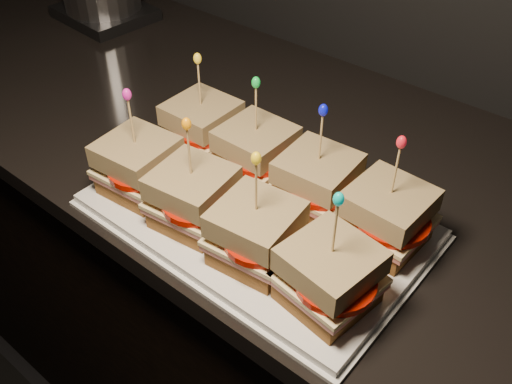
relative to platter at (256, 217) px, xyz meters
The scene contains 60 objects.
granite_slab 0.30m from the platter, 34.52° to the left, with size 2.62×0.66×0.03m, color black.
platter is the anchor object (origin of this frame).
platter_rim 0.01m from the platter, ahead, with size 0.47×0.29×0.01m, color white.
sandwich_0_bread_bot 0.18m from the platter, 158.15° to the left, with size 0.09×0.09×0.03m, color #5E3311.
sandwich_0_ham 0.18m from the platter, 158.15° to the left, with size 0.10×0.10×0.01m, color #C75E59.
sandwich_0_cheese 0.18m from the platter, 158.15° to the left, with size 0.10×0.10×0.01m, color #FBE29B.
sandwich_0_tomato 0.17m from the platter, 158.54° to the left, with size 0.09×0.09×0.01m, color #B51203.
sandwich_0_bread_top 0.19m from the platter, 158.15° to the left, with size 0.10×0.10×0.03m, color #553213.
sandwich_0_pick 0.21m from the platter, 158.15° to the left, with size 0.00×0.00×0.09m, color tan.
sandwich_0_frill 0.24m from the platter, 158.15° to the left, with size 0.01×0.01×0.02m, color yellow.
sandwich_1_bread_bot 0.09m from the platter, 129.74° to the left, with size 0.09×0.09×0.03m, color #5E3311.
sandwich_1_ham 0.09m from the platter, 129.74° to the left, with size 0.10×0.10×0.01m, color #C75E59.
sandwich_1_cheese 0.10m from the platter, 129.74° to the left, with size 0.10×0.10×0.01m, color #FBE29B.
sandwich_1_tomato 0.09m from the platter, 125.48° to the left, with size 0.09×0.09×0.01m, color #B51203.
sandwich_1_bread_top 0.11m from the platter, 129.74° to the left, with size 0.10×0.10×0.03m, color #553213.
sandwich_1_pick 0.15m from the platter, 129.74° to the left, with size 0.00×0.00×0.09m, color tan.
sandwich_1_frill 0.19m from the platter, 129.74° to the left, with size 0.01×0.01×0.02m, color green.
sandwich_2_bread_bot 0.09m from the platter, 50.26° to the left, with size 0.09×0.09×0.03m, color #5E3311.
sandwich_2_ham 0.09m from the platter, 50.26° to the left, with size 0.10×0.10×0.01m, color #C75E59.
sandwich_2_cheese 0.10m from the platter, 50.26° to the left, with size 0.10×0.10×0.01m, color #FBE29B.
sandwich_2_tomato 0.10m from the platter, 41.80° to the left, with size 0.09×0.09×0.01m, color #B51203.
sandwich_2_bread_top 0.11m from the platter, 50.26° to the left, with size 0.10×0.10×0.03m, color #553213.
sandwich_2_pick 0.15m from the platter, 50.26° to the left, with size 0.00×0.00×0.09m, color tan.
sandwich_2_frill 0.19m from the platter, 50.26° to the left, with size 0.01×0.01×0.02m, color #0B10DD.
sandwich_3_bread_bot 0.18m from the platter, 21.85° to the left, with size 0.09×0.09×0.03m, color #5E3311.
sandwich_3_ham 0.18m from the platter, 21.85° to the left, with size 0.10×0.10×0.01m, color #C75E59.
sandwich_3_cheese 0.18m from the platter, 21.85° to the left, with size 0.10×0.10×0.01m, color #FBE29B.
sandwich_3_tomato 0.19m from the platter, 18.73° to the left, with size 0.09×0.09×0.01m, color #B51203.
sandwich_3_bread_top 0.19m from the platter, 21.85° to the left, with size 0.10×0.10×0.03m, color #553213.
sandwich_3_pick 0.21m from the platter, 21.85° to the left, with size 0.00×0.00×0.09m, color tan.
sandwich_3_frill 0.24m from the platter, 21.85° to the left, with size 0.01×0.01×0.02m, color red.
sandwich_4_bread_bot 0.18m from the platter, 158.15° to the right, with size 0.09×0.09×0.03m, color #5E3311.
sandwich_4_ham 0.18m from the platter, 158.15° to the right, with size 0.10×0.10×0.01m, color #C75E59.
sandwich_4_cheese 0.18m from the platter, 158.15° to the right, with size 0.10×0.10×0.01m, color #FBE29B.
sandwich_4_tomato 0.17m from the platter, 154.69° to the right, with size 0.09×0.09×0.01m, color #B51203.
sandwich_4_bread_top 0.19m from the platter, 158.15° to the right, with size 0.10×0.10×0.03m, color #553213.
sandwich_4_pick 0.21m from the platter, 158.15° to the right, with size 0.00×0.00×0.09m, color tan.
sandwich_4_frill 0.24m from the platter, 158.15° to the right, with size 0.01×0.01×0.02m, color #D21C99.
sandwich_5_bread_bot 0.09m from the platter, 129.74° to the right, with size 0.09×0.09×0.03m, color #5E3311.
sandwich_5_ham 0.09m from the platter, 129.74° to the right, with size 0.10×0.10×0.01m, color #C75E59.
sandwich_5_cheese 0.10m from the platter, 129.74° to the right, with size 0.10×0.10×0.01m, color #FBE29B.
sandwich_5_tomato 0.10m from the platter, 120.65° to the right, with size 0.09×0.09×0.01m, color #B51203.
sandwich_5_bread_top 0.11m from the platter, 129.74° to the right, with size 0.10×0.10×0.03m, color #553213.
sandwich_5_pick 0.15m from the platter, 129.74° to the right, with size 0.00×0.00×0.09m, color tan.
sandwich_5_frill 0.19m from the platter, 129.74° to the right, with size 0.01×0.01×0.02m, color orange.
sandwich_6_bread_bot 0.09m from the platter, 50.26° to the right, with size 0.09×0.09×0.03m, color #5E3311.
sandwich_6_ham 0.09m from the platter, 50.26° to the right, with size 0.10×0.10×0.01m, color #C75E59.
sandwich_6_cheese 0.10m from the platter, 50.26° to the right, with size 0.10×0.10×0.01m, color #FBE29B.
sandwich_6_tomato 0.11m from the platter, 47.08° to the right, with size 0.09×0.09×0.01m, color #B51203.
sandwich_6_bread_top 0.11m from the platter, 50.26° to the right, with size 0.10×0.10×0.03m, color #553213.
sandwich_6_pick 0.15m from the platter, 50.26° to the right, with size 0.00×0.00×0.09m, color tan.
sandwich_6_frill 0.19m from the platter, 50.26° to the right, with size 0.01×0.01×0.02m, color yellow.
sandwich_7_bread_bot 0.18m from the platter, 21.85° to the right, with size 0.09×0.09×0.03m, color #5E3311.
sandwich_7_ham 0.18m from the platter, 21.85° to the right, with size 0.10×0.10×0.01m, color #C75E59.
sandwich_7_cheese 0.18m from the platter, 21.85° to the right, with size 0.10×0.10×0.01m, color #FBE29B.
sandwich_7_tomato 0.20m from the platter, 22.19° to the right, with size 0.09×0.09×0.01m, color #B51203.
sandwich_7_bread_top 0.19m from the platter, 21.85° to the right, with size 0.10×0.10×0.03m, color #553213.
sandwich_7_pick 0.21m from the platter, 21.85° to the right, with size 0.00×0.00×0.09m, color tan.
sandwich_7_frill 0.24m from the platter, 21.85° to the right, with size 0.01×0.01×0.02m, color #03B4AF.
appliance_base 0.79m from the platter, 156.35° to the left, with size 0.21×0.17×0.03m, color #262628.
Camera 1 is at (0.42, 1.05, 1.48)m, focal length 40.00 mm.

